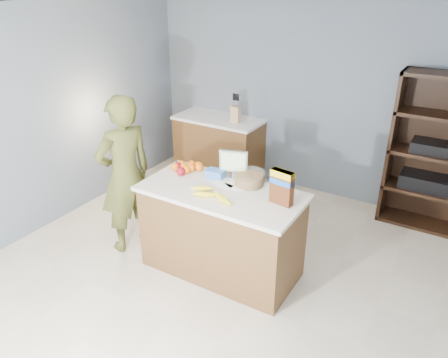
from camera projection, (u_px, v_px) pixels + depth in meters
The scene contains 15 objects.
floor at pixel (205, 285), 4.24m from camera, with size 4.50×5.00×0.02m, color beige.
walls at pixel (202, 122), 3.53m from camera, with size 4.52×5.02×2.51m.
counter_peninsula at pixel (221, 234), 4.29m from camera, with size 1.56×0.76×0.90m.
back_cabinet at pixel (219, 148), 6.30m from camera, with size 1.24×0.62×0.90m.
shelving_unit at pixel (431, 155), 4.96m from camera, with size 0.90×0.40×1.80m.
person at pixel (125, 175), 4.51m from camera, with size 0.62×0.41×1.70m, color #494C1F.
knife_block at pixel (236, 114), 5.89m from camera, with size 0.12×0.10×0.31m.
envelopes at pixel (228, 186), 4.17m from camera, with size 0.36×0.20×0.00m.
bananas at pixel (213, 195), 3.95m from camera, with size 0.51×0.23×0.05m.
apples at pixel (179, 169), 4.43m from camera, with size 0.20×0.18×0.09m.
oranges at pixel (189, 167), 4.48m from camera, with size 0.30×0.23×0.08m.
blue_carton at pixel (216, 174), 4.33m from camera, with size 0.18×0.12×0.08m, color blue.
salad_bowl at pixel (249, 179), 4.18m from camera, with size 0.30×0.30×0.13m.
tv at pixel (233, 163), 4.28m from camera, with size 0.28×0.12×0.28m.
cereal_box at pixel (282, 185), 3.78m from camera, with size 0.22×0.11×0.32m.
Camera 1 is at (1.90, -2.80, 2.76)m, focal length 35.00 mm.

